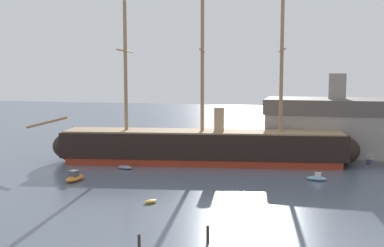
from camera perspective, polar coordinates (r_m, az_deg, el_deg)
name	(u,v)px	position (r m, az deg, el deg)	size (l,w,h in m)	color
tall_ship	(202,146)	(87.41, 1.22, -2.74)	(61.21, 16.65, 29.58)	maroon
dinghy_near_centre	(150,201)	(62.47, -4.98, -9.24)	(1.82, 1.99, 0.45)	gold
motorboat_mid_left	(75,177)	(76.21, -13.80, -6.26)	(2.14, 4.30, 1.74)	orange
dinghy_alongside_bow	(125,167)	(83.83, -8.01, -5.19)	(3.06, 1.83, 0.68)	gray
motorboat_alongside_stern	(317,178)	(76.97, 14.66, -6.29)	(3.13, 1.46, 1.28)	#7FB2D6
motorboat_far_right	(370,161)	(93.15, 20.51, -4.17)	(3.21, 4.93, 1.92)	#1E284C
dinghy_distant_centre	(250,147)	(105.96, 6.89, -2.83)	(1.98, 0.87, 0.47)	gold
mooring_piling_nearest	(139,241)	(47.41, -6.33, -13.80)	(0.30, 0.30, 1.34)	#382B1E
mooring_piling_left_pair	(208,235)	(48.31, 1.90, -13.10)	(0.31, 0.31, 1.76)	#382B1E
dockside_warehouse_right	(370,129)	(98.32, 20.48, -0.64)	(43.21, 15.83, 16.49)	#565659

